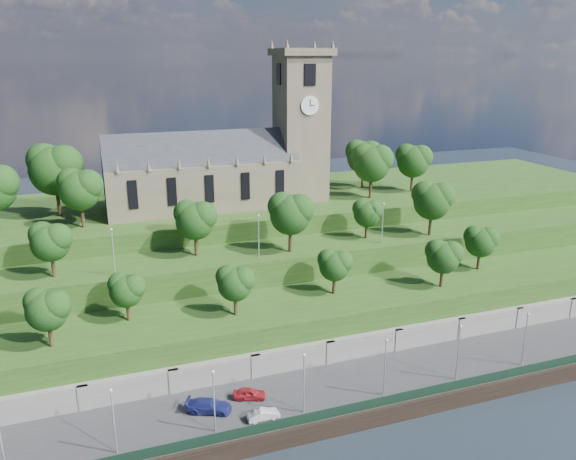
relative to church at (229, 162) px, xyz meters
name	(u,v)px	position (x,y,z in m)	size (l,w,h in m)	color
ground	(329,437)	(-0.79, -45.98, -22.52)	(320.00, 320.00, 0.00)	black
promenade	(309,399)	(-0.79, -39.98, -21.52)	(160.00, 12.00, 2.00)	#2D2D30
quay_wall	(329,429)	(-0.79, -46.03, -21.42)	(160.00, 0.50, 2.20)	black
fence	(327,414)	(-0.79, -45.38, -19.92)	(160.00, 0.10, 1.20)	black
retaining_wall	(292,363)	(-0.79, -34.01, -20.02)	(160.00, 2.10, 5.00)	slate
embankment_lower	(277,332)	(-0.79, -27.98, -18.52)	(160.00, 12.00, 8.00)	#234316
embankment_upper	(254,288)	(-0.79, -16.98, -16.52)	(160.00, 10.00, 12.00)	#234316
hilltop	(222,238)	(-0.79, 4.02, -15.02)	(160.00, 32.00, 15.00)	#234316
church	(229,162)	(0.00, 0.00, 0.00)	(38.60, 12.35, 27.60)	brown
trees_lower	(300,270)	(2.55, -28.13, -9.89)	(67.08, 8.74, 7.13)	#322313
trees_upper	(287,213)	(4.17, -18.00, -4.84)	(63.11, 8.80, 9.01)	#322313
trees_hilltop	(204,168)	(-4.57, -1.23, -0.55)	(78.81, 16.22, 11.82)	#322313
lamp_posts_promenade	(304,379)	(-2.79, -43.48, -16.25)	(60.36, 0.36, 7.35)	#B2B2B7
lamp_posts_upper	(259,232)	(-0.79, -19.98, -6.69)	(40.36, 0.36, 6.51)	#B2B2B7
car_left	(250,393)	(-7.74, -38.94, -19.87)	(1.54, 3.82, 1.30)	maroon
car_middle	(263,414)	(-7.40, -43.15, -19.93)	(1.25, 3.58, 1.18)	#B2B0B5
car_right	(209,406)	(-12.70, -39.86, -19.79)	(2.06, 5.06, 1.47)	navy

